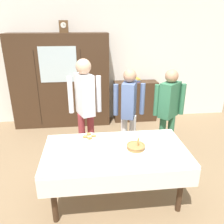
{
  "coord_description": "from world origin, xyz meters",
  "views": [
    {
      "loc": [
        -0.33,
        -2.74,
        2.27
      ],
      "look_at": [
        0.0,
        0.2,
        1.1
      ],
      "focal_mm": 37.14,
      "sensor_mm": 36.0,
      "label": 1
    }
  ],
  "objects_px": {
    "person_near_right_end": "(169,107)",
    "mantel_clock": "(64,26)",
    "person_by_cabinet": "(129,106)",
    "wall_cabinet": "(61,81)",
    "tea_cup_near_right": "(69,142)",
    "spoon_front_edge": "(91,163)",
    "dining_table": "(116,157)",
    "bread_basket": "(136,146)",
    "spoon_mid_right": "(67,158)",
    "bookshelf_low": "(135,101)",
    "person_behind_table_left": "(85,102)",
    "tea_cup_front_edge": "(106,153)",
    "tea_cup_far_left": "(162,154)",
    "book_stack": "(136,80)",
    "pastry_plate": "(89,137)"
  },
  "relations": [
    {
      "from": "person_near_right_end",
      "to": "mantel_clock",
      "type": "bearing_deg",
      "value": 137.1
    },
    {
      "from": "person_by_cabinet",
      "to": "wall_cabinet",
      "type": "bearing_deg",
      "value": 128.86
    },
    {
      "from": "tea_cup_near_right",
      "to": "spoon_front_edge",
      "type": "xyz_separation_m",
      "value": [
        0.28,
        -0.47,
        -0.02
      ]
    },
    {
      "from": "mantel_clock",
      "to": "person_near_right_end",
      "type": "xyz_separation_m",
      "value": [
        1.75,
        -1.63,
        -1.21
      ]
    },
    {
      "from": "dining_table",
      "to": "bread_basket",
      "type": "bearing_deg",
      "value": 3.33
    },
    {
      "from": "tea_cup_near_right",
      "to": "spoon_mid_right",
      "type": "bearing_deg",
      "value": -89.41
    },
    {
      "from": "dining_table",
      "to": "tea_cup_near_right",
      "type": "bearing_deg",
      "value": 158.65
    },
    {
      "from": "bookshelf_low",
      "to": "person_behind_table_left",
      "type": "bearing_deg",
      "value": -125.41
    },
    {
      "from": "person_behind_table_left",
      "to": "person_near_right_end",
      "type": "xyz_separation_m",
      "value": [
        1.37,
        -0.03,
        -0.13
      ]
    },
    {
      "from": "mantel_clock",
      "to": "person_by_cabinet",
      "type": "distance_m",
      "value": 2.25
    },
    {
      "from": "tea_cup_front_edge",
      "to": "tea_cup_far_left",
      "type": "bearing_deg",
      "value": -9.15
    },
    {
      "from": "person_behind_table_left",
      "to": "person_near_right_end",
      "type": "relative_size",
      "value": 1.12
    },
    {
      "from": "mantel_clock",
      "to": "bookshelf_low",
      "type": "height_order",
      "value": "mantel_clock"
    },
    {
      "from": "tea_cup_near_right",
      "to": "spoon_mid_right",
      "type": "distance_m",
      "value": 0.35
    },
    {
      "from": "tea_cup_front_edge",
      "to": "bread_basket",
      "type": "height_order",
      "value": "bread_basket"
    },
    {
      "from": "wall_cabinet",
      "to": "mantel_clock",
      "type": "bearing_deg",
      "value": -0.25
    },
    {
      "from": "mantel_clock",
      "to": "person_by_cabinet",
      "type": "xyz_separation_m",
      "value": [
        1.1,
        -1.55,
        -1.21
      ]
    },
    {
      "from": "spoon_mid_right",
      "to": "tea_cup_near_right",
      "type": "bearing_deg",
      "value": 90.59
    },
    {
      "from": "wall_cabinet",
      "to": "tea_cup_front_edge",
      "type": "height_order",
      "value": "wall_cabinet"
    },
    {
      "from": "bookshelf_low",
      "to": "person_near_right_end",
      "type": "xyz_separation_m",
      "value": [
        0.2,
        -1.68,
        0.47
      ]
    },
    {
      "from": "person_near_right_end",
      "to": "person_behind_table_left",
      "type": "bearing_deg",
      "value": 178.74
    },
    {
      "from": "wall_cabinet",
      "to": "tea_cup_near_right",
      "type": "xyz_separation_m",
      "value": [
        0.3,
        -2.36,
        -0.24
      ]
    },
    {
      "from": "bread_basket",
      "to": "spoon_front_edge",
      "type": "height_order",
      "value": "bread_basket"
    },
    {
      "from": "tea_cup_front_edge",
      "to": "spoon_mid_right",
      "type": "distance_m",
      "value": 0.46
    },
    {
      "from": "wall_cabinet",
      "to": "person_by_cabinet",
      "type": "distance_m",
      "value": 1.99
    },
    {
      "from": "mantel_clock",
      "to": "book_stack",
      "type": "xyz_separation_m",
      "value": [
        1.55,
        0.05,
        -1.16
      ]
    },
    {
      "from": "bookshelf_low",
      "to": "spoon_front_edge",
      "type": "distance_m",
      "value": 3.1
    },
    {
      "from": "tea_cup_far_left",
      "to": "pastry_plate",
      "type": "height_order",
      "value": "tea_cup_far_left"
    },
    {
      "from": "mantel_clock",
      "to": "pastry_plate",
      "type": "distance_m",
      "value": 2.65
    },
    {
      "from": "bookshelf_low",
      "to": "person_near_right_end",
      "type": "height_order",
      "value": "person_near_right_end"
    },
    {
      "from": "bookshelf_low",
      "to": "book_stack",
      "type": "xyz_separation_m",
      "value": [
        0.0,
        -0.0,
        0.52
      ]
    },
    {
      "from": "book_stack",
      "to": "spoon_front_edge",
      "type": "xyz_separation_m",
      "value": [
        -1.12,
        -2.88,
        -0.24
      ]
    },
    {
      "from": "book_stack",
      "to": "tea_cup_far_left",
      "type": "distance_m",
      "value": 2.85
    },
    {
      "from": "bookshelf_low",
      "to": "pastry_plate",
      "type": "relative_size",
      "value": 3.57
    },
    {
      "from": "wall_cabinet",
      "to": "tea_cup_front_edge",
      "type": "relative_size",
      "value": 16.23
    },
    {
      "from": "wall_cabinet",
      "to": "bread_basket",
      "type": "distance_m",
      "value": 2.83
    },
    {
      "from": "book_stack",
      "to": "spoon_mid_right",
      "type": "relative_size",
      "value": 1.97
    },
    {
      "from": "bookshelf_low",
      "to": "bread_basket",
      "type": "bearing_deg",
      "value": -101.74
    },
    {
      "from": "wall_cabinet",
      "to": "person_by_cabinet",
      "type": "xyz_separation_m",
      "value": [
        1.25,
        -1.55,
        -0.07
      ]
    },
    {
      "from": "person_behind_table_left",
      "to": "person_near_right_end",
      "type": "height_order",
      "value": "person_behind_table_left"
    },
    {
      "from": "mantel_clock",
      "to": "person_near_right_end",
      "type": "relative_size",
      "value": 0.15
    },
    {
      "from": "tea_cup_far_left",
      "to": "spoon_mid_right",
      "type": "bearing_deg",
      "value": 176.5
    },
    {
      "from": "dining_table",
      "to": "pastry_plate",
      "type": "bearing_deg",
      "value": 130.72
    },
    {
      "from": "wall_cabinet",
      "to": "tea_cup_far_left",
      "type": "height_order",
      "value": "wall_cabinet"
    },
    {
      "from": "wall_cabinet",
      "to": "spoon_mid_right",
      "type": "distance_m",
      "value": 2.74
    },
    {
      "from": "person_by_cabinet",
      "to": "tea_cup_near_right",
      "type": "bearing_deg",
      "value": -139.67
    },
    {
      "from": "wall_cabinet",
      "to": "person_behind_table_left",
      "type": "distance_m",
      "value": 1.69
    },
    {
      "from": "mantel_clock",
      "to": "person_near_right_end",
      "type": "bearing_deg",
      "value": -42.9
    },
    {
      "from": "wall_cabinet",
      "to": "person_near_right_end",
      "type": "relative_size",
      "value": 1.35
    },
    {
      "from": "tea_cup_near_right",
      "to": "spoon_mid_right",
      "type": "xyz_separation_m",
      "value": [
        0.0,
        -0.35,
        -0.02
      ]
    }
  ]
}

